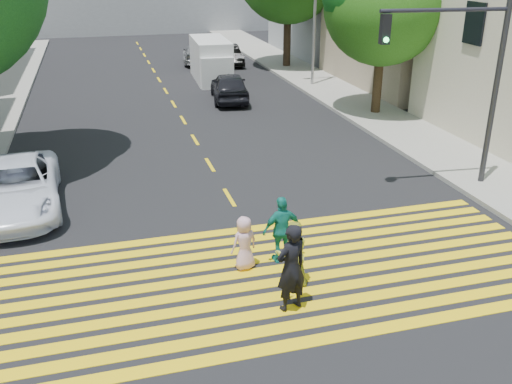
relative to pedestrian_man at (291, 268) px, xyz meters
name	(u,v)px	position (x,y,z in m)	size (l,w,h in m)	color
ground	(294,306)	(0.11, 0.04, -0.97)	(120.00, 120.00, 0.00)	black
sidewalk_right	(359,106)	(8.61, 15.04, -0.90)	(3.00, 60.00, 0.15)	gray
crosswalk	(276,276)	(0.11, 1.31, -0.97)	(13.40, 5.30, 0.01)	yellow
lane_line	(162,85)	(0.11, 22.54, -0.97)	(0.12, 34.40, 0.01)	yellow
pedestrian_man	(291,268)	(0.00, 0.00, 0.00)	(0.71, 0.47, 1.94)	black
pedestrian_woman	(292,254)	(0.33, 0.88, -0.19)	(0.76, 0.59, 1.56)	gold
pedestrian_child	(244,243)	(-0.50, 1.86, -0.31)	(0.64, 0.42, 1.32)	#CE9DB0
pedestrian_extra	(282,230)	(0.45, 1.96, -0.14)	(0.98, 0.41, 1.66)	#147A70
white_sedan	(16,187)	(-5.95, 6.83, -0.27)	(2.34, 5.08, 1.41)	white
dark_car_near	(229,87)	(2.91, 17.94, -0.26)	(1.69, 4.20, 1.43)	black
silver_car	(196,54)	(3.17, 28.73, -0.36)	(1.72, 4.22, 1.22)	gray
dark_car_parked	(228,55)	(5.10, 27.58, -0.33)	(1.36, 3.90, 1.28)	black
white_van	(211,61)	(3.04, 22.95, 0.14)	(2.11, 5.04, 2.33)	silver
traffic_signal	(466,69)	(7.02, 4.95, 2.78)	(3.94, 0.58, 5.79)	#2B2B2F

